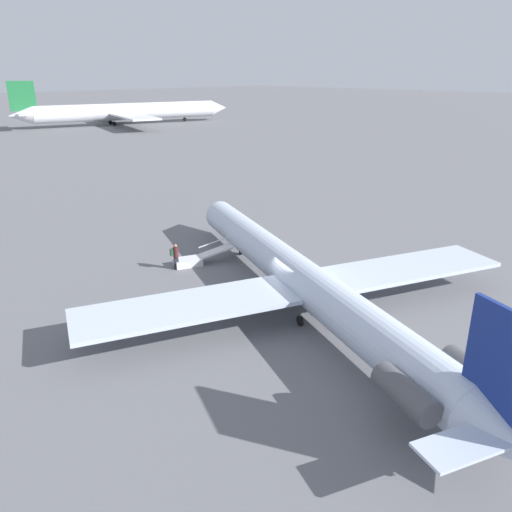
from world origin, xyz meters
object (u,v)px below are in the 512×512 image
(airplane_far_right, at_px, (125,112))
(passenger, at_px, (175,255))
(boarding_stairs, at_px, (194,260))
(airplane_main, at_px, (302,279))

(airplane_far_right, xyz_separation_m, passenger, (-84.56, 47.64, -2.03))
(airplane_far_right, xyz_separation_m, boarding_stairs, (-84.76, 46.30, -2.68))
(passenger, bearing_deg, boarding_stairs, 13.76)
(airplane_main, xyz_separation_m, boarding_stairs, (9.43, 0.09, -1.38))
(airplane_main, distance_m, passenger, 9.76)
(passenger, bearing_deg, airplane_main, -59.31)
(airplane_main, bearing_deg, boarding_stairs, 22.79)
(airplane_main, xyz_separation_m, passenger, (9.63, 1.43, -0.73))
(airplane_far_right, distance_m, boarding_stairs, 96.62)
(airplane_far_right, distance_m, passenger, 97.08)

